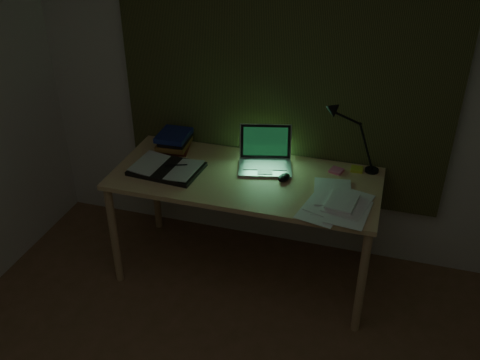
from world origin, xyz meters
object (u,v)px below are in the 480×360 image
Objects in this scene: open_textbook at (167,168)px; loose_papers at (334,199)px; desk at (245,226)px; book_stack at (175,140)px; laptop at (265,152)px; desk_lamp at (376,138)px.

open_textbook reaches higher than loose_papers.
desk is at bearing 168.44° from loose_papers.
book_stack is (-0.07, 0.30, 0.05)m from open_textbook.
book_stack is at bearing 157.34° from laptop.
desk is 1.03m from desk_lamp.
loose_papers reaches higher than desk.
desk is 4.43× the size of loose_papers.
laptop is at bearing 152.75° from loose_papers.
desk is 0.66m from open_textbook.
open_textbook is 1.80× the size of book_stack.
desk_lamp is at bearing -0.10° from laptop.
desk_lamp reaches higher than laptop.
open_textbook is at bearing -175.80° from laptop.
desk_lamp is at bearing 20.67° from open_textbook.
open_textbook is 0.31m from book_stack.
desk_lamp is (1.35, 0.07, 0.17)m from book_stack.
laptop is 0.70m from desk_lamp.
book_stack is (-0.67, 0.10, -0.06)m from laptop.
loose_papers is 0.80× the size of desk_lamp.
loose_papers is (1.16, -0.35, -0.05)m from book_stack.
loose_papers is (0.48, -0.25, -0.11)m from laptop.
laptop is at bearing -166.28° from desk_lamp.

